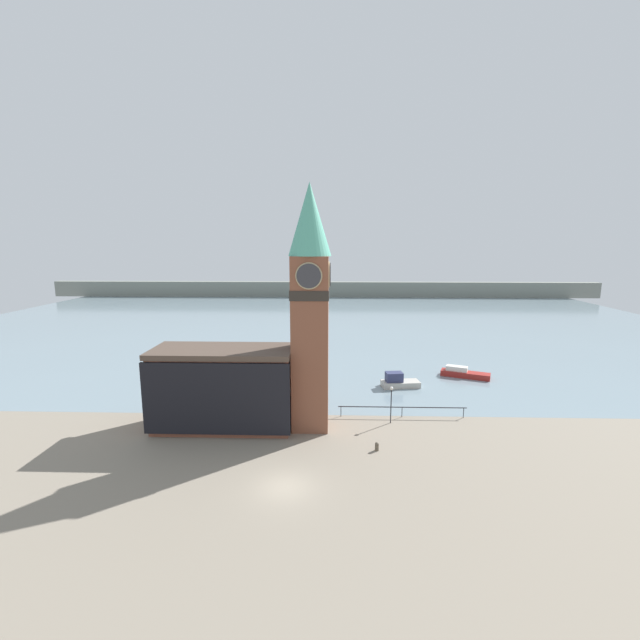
% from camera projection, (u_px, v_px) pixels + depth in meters
% --- Properties ---
extents(ground_plane, '(160.00, 160.00, 0.00)m').
position_uv_depth(ground_plane, '(285.00, 487.00, 31.02)').
color(ground_plane, gray).
extents(water, '(160.00, 120.00, 0.00)m').
position_uv_depth(water, '(319.00, 317.00, 103.17)').
color(water, gray).
rests_on(water, ground_plane).
extents(far_shoreline, '(180.00, 3.00, 5.00)m').
position_uv_depth(far_shoreline, '(323.00, 289.00, 142.09)').
color(far_shoreline, gray).
rests_on(far_shoreline, water).
extents(pier_railing, '(13.02, 0.08, 1.09)m').
position_uv_depth(pier_railing, '(402.00, 408.00, 43.40)').
color(pier_railing, '#232328').
rests_on(pier_railing, ground_plane).
extents(clock_tower, '(3.88, 3.88, 22.79)m').
position_uv_depth(clock_tower, '(310.00, 302.00, 39.19)').
color(clock_tower, brown).
rests_on(clock_tower, ground_plane).
extents(pier_building, '(13.29, 5.73, 7.72)m').
position_uv_depth(pier_building, '(223.00, 388.00, 40.66)').
color(pier_building, brown).
rests_on(pier_building, ground_plane).
extents(boat_near, '(4.82, 2.53, 1.87)m').
position_uv_depth(boat_near, '(398.00, 382.00, 52.64)').
color(boat_near, '#B7B2A8').
rests_on(boat_near, water).
extents(boat_far, '(6.34, 3.86, 1.38)m').
position_uv_depth(boat_far, '(463.00, 373.00, 56.59)').
color(boat_far, maroon).
rests_on(boat_far, water).
extents(mooring_bollard_near, '(0.34, 0.34, 0.76)m').
position_uv_depth(mooring_bollard_near, '(377.00, 446.00, 36.43)').
color(mooring_bollard_near, brown).
rests_on(mooring_bollard_near, ground_plane).
extents(lamp_post, '(0.32, 0.32, 3.74)m').
position_uv_depth(lamp_post, '(391.00, 398.00, 41.66)').
color(lamp_post, black).
rests_on(lamp_post, ground_plane).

